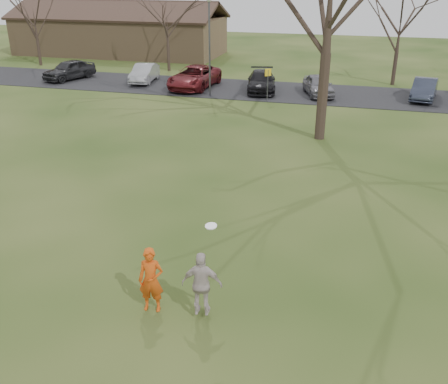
# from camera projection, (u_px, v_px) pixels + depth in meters

# --- Properties ---
(ground) EXTENTS (120.00, 120.00, 0.00)m
(ground) POSITION_uv_depth(u_px,v_px,m) (182.00, 309.00, 12.62)
(ground) COLOR #1E380F
(ground) RESTS_ON ground
(parking_strip) EXTENTS (62.00, 6.50, 0.04)m
(parking_strip) POSITION_uv_depth(u_px,v_px,m) (304.00, 93.00, 34.68)
(parking_strip) COLOR black
(parking_strip) RESTS_ON ground
(player_defender) EXTENTS (0.68, 0.49, 1.72)m
(player_defender) POSITION_uv_depth(u_px,v_px,m) (151.00, 280.00, 12.27)
(player_defender) COLOR #CF4A11
(player_defender) RESTS_ON ground
(car_0) EXTENTS (3.02, 4.61, 1.46)m
(car_0) POSITION_uv_depth(u_px,v_px,m) (69.00, 70.00, 38.56)
(car_0) COLOR #262628
(car_0) RESTS_ON parking_strip
(car_1) EXTENTS (1.94, 4.17, 1.32)m
(car_1) POSITION_uv_depth(u_px,v_px,m) (144.00, 73.00, 37.68)
(car_1) COLOR #9C9DA1
(car_1) RESTS_ON parking_strip
(car_2) EXTENTS (2.86, 5.60, 1.52)m
(car_2) POSITION_uv_depth(u_px,v_px,m) (194.00, 77.00, 35.80)
(car_2) COLOR maroon
(car_2) RESTS_ON parking_strip
(car_3) EXTENTS (2.72, 4.91, 1.35)m
(car_3) POSITION_uv_depth(u_px,v_px,m) (261.00, 81.00, 34.85)
(car_3) COLOR black
(car_3) RESTS_ON parking_strip
(car_4) EXTENTS (2.74, 4.22, 1.34)m
(car_4) POSITION_uv_depth(u_px,v_px,m) (318.00, 85.00, 33.70)
(car_4) COLOR slate
(car_4) RESTS_ON parking_strip
(car_5) EXTENTS (2.07, 4.20, 1.32)m
(car_5) POSITION_uv_depth(u_px,v_px,m) (424.00, 89.00, 32.60)
(car_5) COLOR #2B3141
(car_5) RESTS_ON parking_strip
(catching_play) EXTENTS (1.02, 0.53, 2.48)m
(catching_play) POSITION_uv_depth(u_px,v_px,m) (202.00, 284.00, 11.92)
(catching_play) COLOR #C0B1AD
(catching_play) RESTS_ON ground
(building) EXTENTS (20.60, 8.50, 5.14)m
(building) POSITION_uv_depth(u_px,v_px,m) (120.00, 34.00, 50.16)
(building) COLOR #8C6D4C
(building) RESTS_ON ground
(lamp_post) EXTENTS (0.34, 0.34, 6.27)m
(lamp_post) POSITION_uv_depth(u_px,v_px,m) (209.00, 35.00, 32.31)
(lamp_post) COLOR #47474C
(lamp_post) RESTS_ON ground
(sign_yellow) EXTENTS (0.35, 0.35, 2.08)m
(sign_yellow) POSITION_uv_depth(u_px,v_px,m) (268.00, 79.00, 31.93)
(sign_yellow) COLOR #47474C
(sign_yellow) RESTS_ON ground
(small_tree_row) EXTENTS (55.00, 5.90, 8.50)m
(small_tree_row) POSITION_uv_depth(u_px,v_px,m) (376.00, 28.00, 36.52)
(small_tree_row) COLOR #352821
(small_tree_row) RESTS_ON ground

